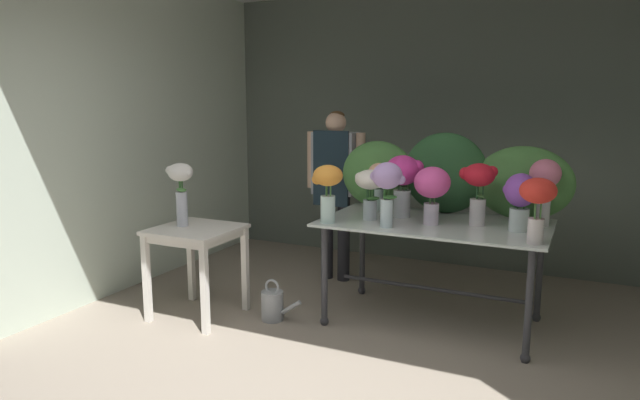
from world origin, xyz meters
The scene contains 19 objects.
ground_plane centered at (0.00, 1.82, 0.00)m, with size 8.00×8.00×0.00m, color gray.
wall_back centered at (0.00, 3.64, 1.45)m, with size 4.84×0.12×2.90m, color slate.
wall_left centered at (-2.42, 1.82, 1.45)m, with size 0.12×3.76×2.90m, color silver.
display_table_glass centered at (0.46, 1.86, 0.71)m, with size 1.71×1.01×0.83m.
side_table_white centered at (-1.32, 1.18, 0.64)m, with size 0.65×0.64×0.75m.
florist centered at (-0.70, 2.56, 1.03)m, with size 0.60×0.24×1.66m.
foliage_backdrop centered at (0.46, 2.25, 1.13)m, with size 1.92×0.32×0.67m.
vase_violet_roses centered at (1.08, 1.82, 1.07)m, with size 0.24×0.23×0.42m.
vase_fuchsia_peonies centered at (0.45, 1.76, 1.12)m, with size 0.27×0.27×0.44m.
vase_ivory_carnations centered at (-0.03, 1.72, 1.09)m, with size 0.26×0.24×0.40m.
vase_sunset_dahlias centered at (-0.28, 1.47, 1.11)m, with size 0.24×0.23×0.45m.
vase_magenta_freesia centered at (0.18, 1.93, 1.15)m, with size 0.30×0.28×0.50m.
vase_peach_anemones centered at (-0.08, 2.07, 1.09)m, with size 0.19×0.19×0.41m.
vase_lilac_lilies centered at (0.18, 1.52, 1.16)m, with size 0.26×0.22×0.49m.
vase_crimson_tulips centered at (0.77, 1.88, 1.14)m, with size 0.28×0.23×0.47m.
vase_rosy_ranunculus centered at (1.22, 2.08, 1.16)m, with size 0.23×0.23×0.50m.
vase_scarlet_stock centered at (1.22, 1.48, 1.12)m, with size 0.24×0.24×0.44m.
vase_white_roses_tall centered at (-1.45, 1.18, 1.08)m, with size 0.23×0.20×0.52m.
watering_can centered at (-0.72, 1.36, 0.13)m, with size 0.35×0.18×0.34m.
Camera 1 is at (1.52, -2.42, 1.77)m, focal length 31.89 mm.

